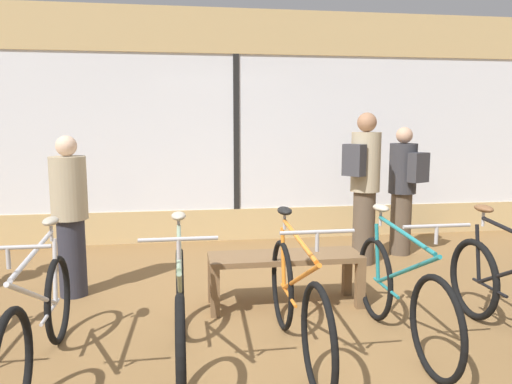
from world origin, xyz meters
TOP-DOWN VIEW (x-y plane):
  - ground_plane at (0.00, 0.00)m, footprint 24.00×24.00m
  - shop_back_wall at (0.00, 3.40)m, footprint 12.00×0.08m
  - bicycle_left at (-1.74, -0.24)m, footprint 0.46×1.75m
  - bicycle_center_left at (-0.81, -0.24)m, footprint 0.46×1.76m
  - bicycle_center at (0.02, -0.25)m, footprint 0.46×1.81m
  - bicycle_center_right at (0.84, -0.16)m, footprint 0.46×1.75m
  - bicycle_right at (1.69, -0.26)m, footprint 0.46×1.69m
  - display_bench at (0.15, 0.77)m, footprint 1.40×0.44m
  - customer_near_rack at (-1.84, 1.34)m, footprint 0.44×0.44m
  - customer_by_window at (1.99, 2.28)m, footprint 0.46×0.56m
  - customer_mid_floor at (1.34, 1.95)m, footprint 0.56×0.52m

SIDE VIEW (x-z plane):
  - ground_plane at x=0.00m, z-range 0.00..0.00m
  - bicycle_left at x=-1.74m, z-range -0.13..0.89m
  - bicycle_right at x=1.69m, z-range -0.13..0.90m
  - bicycle_center_left at x=-0.81m, z-range -0.13..0.90m
  - display_bench at x=0.15m, z-range 0.15..0.63m
  - bicycle_center_right at x=0.84m, z-range -0.12..0.91m
  - bicycle_center at x=0.02m, z-range -0.12..0.93m
  - customer_near_rack at x=-1.84m, z-range 0.03..1.59m
  - customer_by_window at x=1.99m, z-range 0.06..1.68m
  - customer_mid_floor at x=1.34m, z-range 0.07..1.87m
  - shop_back_wall at x=0.00m, z-range 0.04..3.24m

